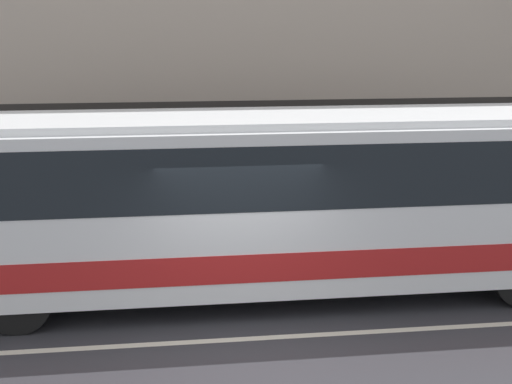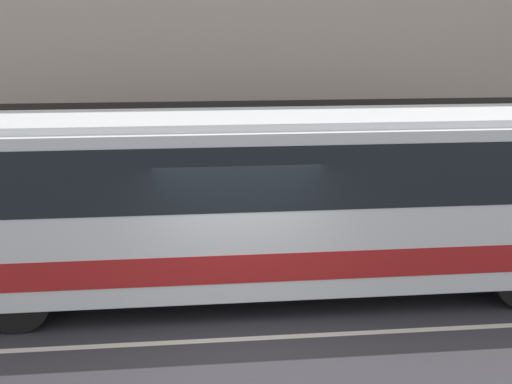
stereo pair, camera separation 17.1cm
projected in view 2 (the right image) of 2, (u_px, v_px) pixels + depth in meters
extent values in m
plane|color=#333338|center=(243.00, 339.00, 10.51)|extent=(60.00, 60.00, 0.00)
cube|color=gray|center=(219.00, 232.00, 15.59)|extent=(60.00, 2.57, 0.15)
cube|color=#2D2B28|center=(214.00, 161.00, 16.51)|extent=(60.00, 0.06, 2.80)
cube|color=beige|center=(243.00, 339.00, 10.51)|extent=(54.00, 0.14, 0.01)
cube|color=white|center=(247.00, 200.00, 11.92)|extent=(12.03, 2.59, 2.61)
cube|color=#B21E1E|center=(248.00, 243.00, 12.10)|extent=(11.97, 2.61, 0.45)
cube|color=black|center=(247.00, 163.00, 11.77)|extent=(11.67, 2.61, 0.99)
cube|color=white|center=(247.00, 119.00, 11.60)|extent=(10.22, 2.20, 0.12)
cylinder|color=black|center=(468.00, 236.00, 13.78)|extent=(1.05, 0.28, 1.05)
cylinder|color=black|center=(16.00, 298.00, 10.68)|extent=(1.05, 0.28, 1.05)
cylinder|color=black|center=(42.00, 251.00, 12.87)|extent=(1.05, 0.28, 1.05)
cylinder|color=maroon|center=(285.00, 200.00, 15.11)|extent=(0.36, 0.36, 1.46)
sphere|color=tan|center=(285.00, 160.00, 14.91)|extent=(0.27, 0.27, 0.27)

